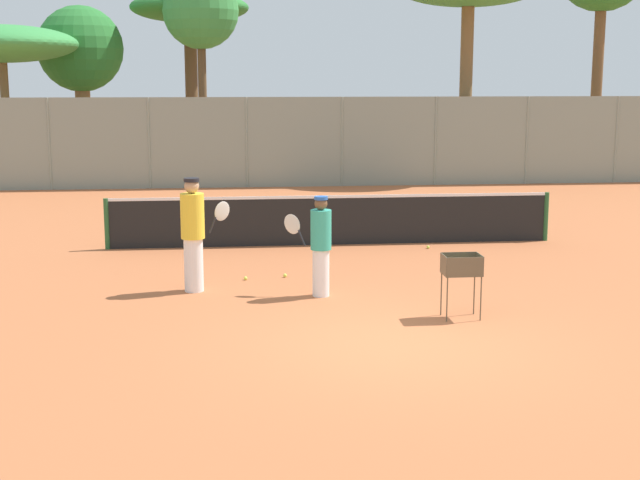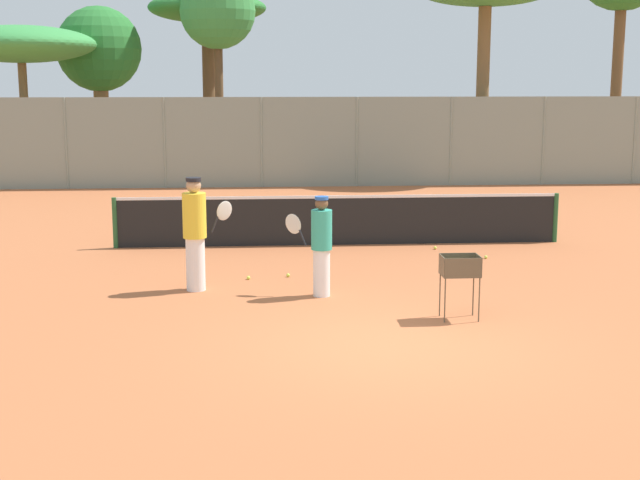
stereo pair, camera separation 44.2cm
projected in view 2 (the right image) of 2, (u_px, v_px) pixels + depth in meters
The scene contains 15 objects.
ground_plane at pixel (389, 344), 12.05m from camera, with size 80.00×80.00×0.00m, color #B26038.
tennis_net at pixel (339, 219), 19.03m from camera, with size 9.57×0.10×1.07m.
back_fence at pixel (309, 142), 28.96m from camera, with size 28.10×0.08×2.91m.
tree_0 at pixel (218, 13), 31.41m from camera, with size 2.68×2.68×7.18m.
tree_1 at pixel (207, 13), 33.11m from camera, with size 4.39×4.39×6.62m.
tree_2 at pixel (21, 45), 30.18m from camera, with size 5.03×5.03×5.27m.
tree_3 at pixel (99, 52), 32.72m from camera, with size 3.11×3.11×6.11m.
player_white_outfit at pixel (321, 245), 14.53m from camera, with size 0.80×0.56×1.66m.
player_red_cap at pixel (195, 232), 14.90m from camera, with size 0.87×0.60×1.92m.
ball_cart at pixel (460, 271), 13.15m from camera, with size 0.56×0.41×0.97m.
tennis_ball_0 at pixel (248, 278), 15.85m from camera, with size 0.07×0.07×0.07m, color #D1E54C.
tennis_ball_1 at pixel (435, 248), 18.62m from camera, with size 0.07×0.07×0.07m, color #D1E54C.
tennis_ball_2 at pixel (288, 275), 16.05m from camera, with size 0.07×0.07×0.07m, color #D1E54C.
tennis_ball_3 at pixel (486, 257), 17.66m from camera, with size 0.07×0.07×0.07m, color #D1E54C.
parked_car at pixel (426, 153), 34.14m from camera, with size 4.20×1.70×1.60m.
Camera 2 is at (-1.79, -11.49, 3.57)m, focal length 50.00 mm.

